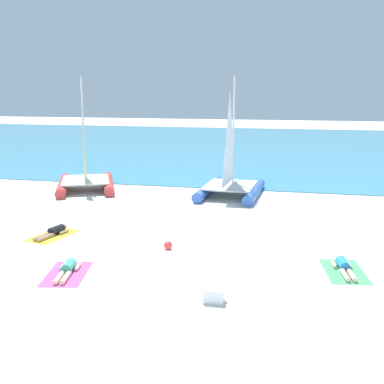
% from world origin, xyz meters
% --- Properties ---
extents(ground_plane, '(120.00, 120.00, 0.00)m').
position_xyz_m(ground_plane, '(0.00, 10.00, 0.00)').
color(ground_plane, white).
extents(ocean_water, '(120.00, 40.00, 0.05)m').
position_xyz_m(ocean_water, '(0.00, 31.53, 0.03)').
color(ocean_water, teal).
rests_on(ocean_water, ground).
extents(sailboat_red, '(4.40, 5.22, 5.81)m').
position_xyz_m(sailboat_red, '(-6.72, 9.88, 0.86)').
color(sailboat_red, '#CC3838').
rests_on(sailboat_red, ground).
extents(sailboat_blue, '(3.07, 4.59, 5.79)m').
position_xyz_m(sailboat_blue, '(0.85, 10.09, 0.86)').
color(sailboat_blue, blue).
rests_on(sailboat_blue, ground).
extents(towel_left, '(1.50, 2.10, 0.01)m').
position_xyz_m(towel_left, '(-4.49, 2.30, 0.01)').
color(towel_left, yellow).
rests_on(towel_left, ground).
extents(sunbather_left, '(0.74, 1.56, 0.30)m').
position_xyz_m(sunbather_left, '(-4.48, 2.37, 0.13)').
color(sunbather_left, black).
rests_on(sunbather_left, towel_left).
extents(towel_middle, '(1.46, 2.08, 0.01)m').
position_xyz_m(towel_middle, '(-2.31, -0.87, 0.01)').
color(towel_middle, '#D84C99').
rests_on(towel_middle, ground).
extents(sunbather_middle, '(0.71, 1.56, 0.30)m').
position_xyz_m(sunbather_middle, '(-2.33, -0.80, 0.13)').
color(sunbather_middle, '#3FB28C').
rests_on(sunbather_middle, towel_middle).
extents(towel_right, '(1.36, 2.04, 0.01)m').
position_xyz_m(towel_right, '(5.42, 1.01, 0.01)').
color(towel_right, '#4CB266').
rests_on(towel_right, ground).
extents(sunbather_right, '(0.63, 1.57, 0.30)m').
position_xyz_m(sunbather_right, '(5.41, 1.07, 0.13)').
color(sunbather_right, '#268CCC').
rests_on(sunbather_right, towel_right).
extents(beach_ball, '(0.28, 0.28, 0.28)m').
position_xyz_m(beach_ball, '(-0.05, 1.77, 0.14)').
color(beach_ball, red).
rests_on(beach_ball, ground).
extents(cooler_box, '(0.50, 0.36, 0.36)m').
position_xyz_m(cooler_box, '(2.07, -1.74, 0.18)').
color(cooler_box, white).
rests_on(cooler_box, ground).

